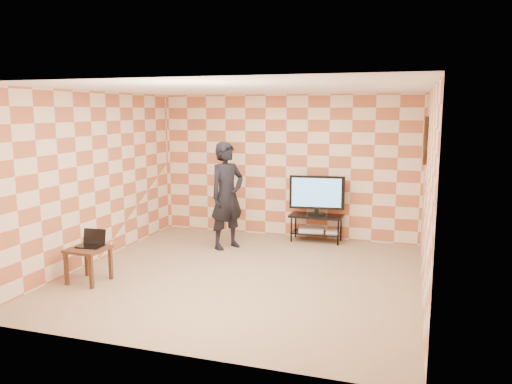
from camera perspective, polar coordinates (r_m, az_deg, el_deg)
floor at (r=7.46m, az=-1.41°, el=-9.47°), size 5.00×5.00×0.00m
wall_back at (r=9.52m, az=3.45°, el=2.95°), size 5.00×0.02×2.70m
wall_front at (r=4.89m, az=-11.04°, el=-3.28°), size 5.00×0.02×2.70m
wall_left at (r=8.29m, az=-18.02°, el=1.57°), size 0.02×5.00×2.70m
wall_right at (r=6.76m, az=19.01°, el=-0.14°), size 0.02×5.00×2.70m
ceiling at (r=7.07m, az=-1.50°, el=11.73°), size 5.00×5.00×0.02m
wall_art at (r=8.24m, az=18.78°, el=5.68°), size 0.04×0.72×0.72m
tv_stand at (r=9.28m, az=6.91°, el=-3.43°), size 0.98×0.44×0.50m
tv at (r=9.18m, az=6.97°, el=-0.16°), size 1.00×0.22×0.73m
dvd_player at (r=9.36m, az=6.31°, el=-4.29°), size 0.51×0.40×0.08m
game_console at (r=9.27m, az=8.74°, el=-4.54°), size 0.27×0.21×0.06m
side_table at (r=7.44m, az=-18.63°, el=-6.71°), size 0.53×0.53×0.50m
laptop at (r=7.48m, az=-18.25°, el=-5.50°), size 0.36×0.29×0.23m
person at (r=8.70m, az=-3.33°, el=-0.42°), size 0.74×0.81×1.87m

